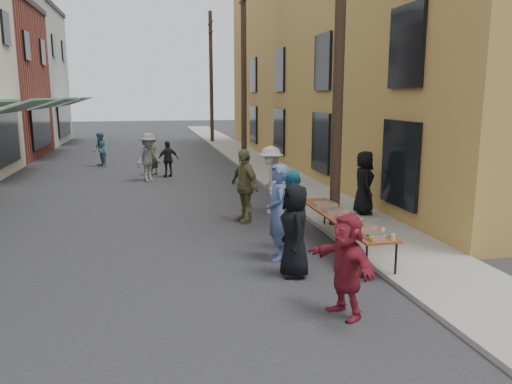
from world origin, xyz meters
name	(u,v)px	position (x,y,z in m)	size (l,w,h in m)	color
ground	(168,284)	(0.00, 0.00, 0.00)	(120.00, 120.00, 0.00)	#28282B
sidewalk	(258,164)	(5.00, 15.00, 0.05)	(2.20, 60.00, 0.10)	gray
building_ochre	(388,60)	(11.10, 14.00, 5.00)	(10.00, 28.00, 10.00)	#AD8A3E
utility_pole_near	(339,45)	(4.30, 3.00, 4.50)	(0.26, 0.26, 9.00)	#2D2116
utility_pole_mid	(244,70)	(4.30, 15.00, 4.50)	(0.26, 0.26, 9.00)	#2D2116
utility_pole_far	(211,78)	(4.30, 27.00, 4.50)	(0.26, 0.26, 9.00)	#2D2116
serving_table	(342,218)	(3.80, 1.25, 0.71)	(0.70, 4.00, 0.75)	brown
catering_tray_sausage	(377,235)	(3.80, -0.40, 0.79)	(0.50, 0.33, 0.08)	maroon
catering_tray_foil_b	(362,226)	(3.80, 0.25, 0.79)	(0.50, 0.33, 0.08)	#B2B2B7
catering_tray_buns	(348,218)	(3.80, 0.95, 0.79)	(0.50, 0.33, 0.08)	tan
catering_tray_foil_d	(336,211)	(3.80, 1.65, 0.79)	(0.50, 0.33, 0.08)	#B2B2B7
catering_tray_buns_end	(325,204)	(3.80, 2.35, 0.79)	(0.50, 0.33, 0.08)	tan
condiment_jar_a	(373,241)	(3.58, -0.70, 0.79)	(0.07, 0.07, 0.08)	#A57F26
condiment_jar_b	(370,239)	(3.58, -0.60, 0.79)	(0.07, 0.07, 0.08)	#A57F26
condiment_jar_c	(368,238)	(3.58, -0.50, 0.79)	(0.07, 0.07, 0.08)	#A57F26
cup_stack	(393,237)	(4.00, -0.65, 0.81)	(0.08, 0.08, 0.12)	tan
guest_front_a	(295,231)	(2.34, -0.04, 0.87)	(0.85, 0.55, 1.74)	black
guest_front_b	(277,212)	(2.26, 0.96, 0.99)	(0.72, 0.47, 1.97)	#495D8E
guest_front_c	(292,211)	(2.71, 1.45, 0.88)	(0.85, 0.66, 1.76)	teal
guest_front_d	(271,180)	(3.14, 5.00, 0.96)	(1.24, 0.71, 1.92)	silver
guest_front_e	(244,186)	(2.20, 4.17, 0.97)	(1.14, 0.48, 1.95)	#68673C
guest_queue_back	(346,265)	(2.60, -1.87, 0.81)	(1.50, 0.48, 1.61)	maroon
server	(364,183)	(5.51, 3.94, 0.97)	(0.85, 0.55, 1.74)	black
passerby_left	(149,157)	(-0.23, 11.26, 0.94)	(1.22, 0.70, 1.89)	slate
passerby_mid	(168,159)	(0.55, 12.08, 0.75)	(0.88, 0.37, 1.50)	black
passerby_right	(152,155)	(-0.07, 12.75, 0.85)	(0.62, 0.41, 1.70)	#4E5631
passerby_far	(100,149)	(-2.44, 15.90, 0.82)	(0.80, 0.62, 1.64)	teal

